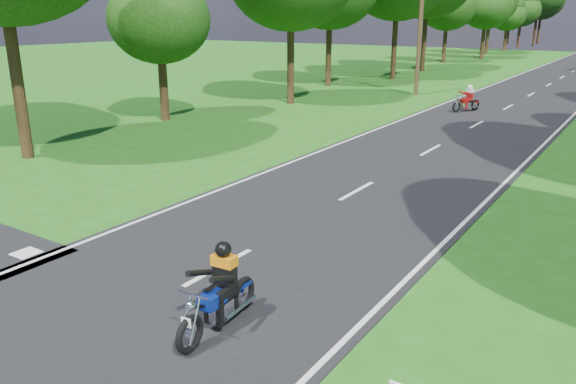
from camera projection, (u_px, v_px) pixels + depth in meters
The scene contains 6 objects.
ground at pixel (142, 310), 9.48m from camera, with size 160.00×160.00×0.00m, color #205513.
main_road at pixel (573, 71), 49.25m from camera, with size 7.00×140.00×0.02m, color black.
road_markings at pixel (568, 73), 47.83m from camera, with size 7.40×140.00×0.01m.
telegraph_pole at pixel (420, 27), 33.67m from camera, with size 1.20×0.26×8.00m.
rider_near_blue at pixel (217, 288), 8.67m from camera, with size 0.57×1.71×1.43m, color navy, non-canonical shape.
rider_far_red at pixel (467, 98), 28.65m from camera, with size 0.54×1.61×1.34m, color #A70C0D, non-canonical shape.
Camera 1 is at (6.71, -5.68, 4.78)m, focal length 35.00 mm.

